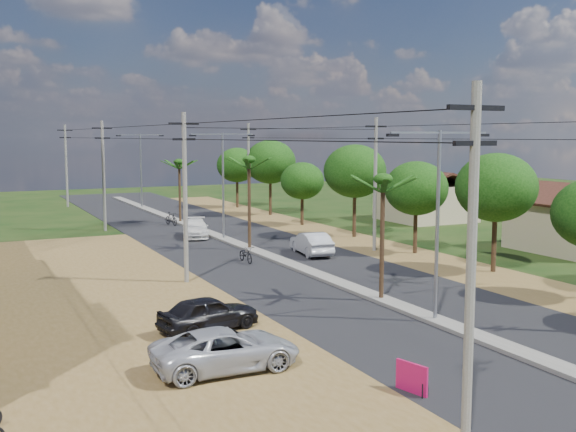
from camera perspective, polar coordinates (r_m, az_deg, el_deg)
name	(u,v)px	position (r m, az deg, el deg)	size (l,w,h in m)	color
ground	(435,322)	(29.20, 12.32, -8.79)	(160.00, 160.00, 0.00)	black
road	(281,262)	(41.67, -0.60, -3.93)	(12.00, 110.00, 0.04)	black
median	(261,253)	(44.34, -2.27, -3.19)	(1.00, 90.00, 0.18)	#605E56
dirt_lot_west	(35,318)	(31.06, -20.63, -8.10)	(18.00, 46.00, 0.04)	brown
dirt_shoulder_east	(395,252)	(45.91, 9.04, -3.02)	(5.00, 90.00, 0.03)	brown
house_east_far	(426,195)	(63.37, 11.58, 1.78)	(7.60, 7.50, 4.60)	tan
tree_east_c	(496,188)	(39.91, 17.20, 2.31)	(4.60, 4.60, 6.83)	black
tree_east_d	(416,188)	(45.11, 10.80, 2.31)	(4.20, 4.20, 6.13)	black
tree_east_e	(355,171)	(51.77, 5.68, 3.79)	(4.80, 4.80, 7.14)	black
tree_east_f	(302,181)	(58.60, 1.21, 2.99)	(3.80, 3.80, 5.52)	black
tree_east_g	(270,162)	(65.98, -1.51, 4.59)	(5.00, 5.00, 7.38)	black
tree_east_h	(237,165)	(73.24, -4.34, 4.32)	(4.40, 4.40, 6.52)	black
palm_median_near	(383,185)	(31.45, 8.05, 2.66)	(2.00, 2.00, 6.15)	black
palm_median_mid	(249,164)	(45.55, -3.32, 4.43)	(2.00, 2.00, 6.55)	black
palm_median_far	(179,164)	(60.63, -9.20, 4.33)	(2.00, 2.00, 5.85)	black
streetlight_near	(438,209)	(28.31, 12.56, 0.58)	(5.10, 0.18, 8.00)	gray
streetlight_mid	(223,176)	(50.25, -5.52, 3.35)	(5.10, 0.18, 8.00)	gray
streetlight_far	(141,164)	(74.15, -12.35, 4.32)	(5.10, 0.18, 8.00)	gray
utility_pole_w_a	(471,266)	(16.27, 15.23, -4.10)	(1.60, 0.24, 9.00)	#605E56
utility_pole_w_b	(185,194)	(35.71, -8.71, 1.88)	(1.60, 0.24, 9.00)	#605E56
utility_pole_w_c	(104,173)	(57.04, -15.35, 3.52)	(1.60, 0.24, 9.00)	#605E56
utility_pole_w_d	(66,164)	(77.75, -18.26, 4.23)	(1.60, 0.24, 9.00)	#605E56
utility_pole_e_b	(375,181)	(45.61, 7.40, 2.95)	(1.60, 0.24, 9.00)	#605E56
utility_pole_e_c	(249,167)	(65.08, -3.36, 4.12)	(1.60, 0.24, 9.00)	#605E56
car_silver_mid	(311,244)	(44.14, 2.00, -2.37)	(1.58, 4.52, 1.49)	#AFB2B8
car_white_far	(195,229)	(52.15, -7.84, -1.09)	(1.91, 4.69, 1.36)	silver
car_parked_silver	(226,350)	(22.86, -5.26, -11.26)	(2.29, 4.98, 1.38)	#AFB2B8
car_parked_dark	(208,314)	(27.32, -6.75, -8.25)	(1.65, 4.11, 1.40)	black
moto_rider_west_a	(246,255)	(41.49, -3.58, -3.31)	(0.67, 1.91, 1.00)	black
moto_rider_west_b	(171,219)	(59.47, -9.86, -0.26)	(0.54, 1.90, 1.14)	black
roadside_sign	(412,378)	(21.25, 10.43, -13.37)	(0.38, 1.14, 0.97)	#A30F46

